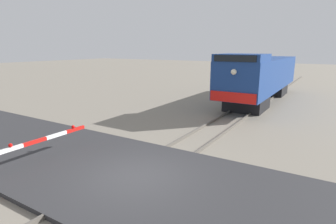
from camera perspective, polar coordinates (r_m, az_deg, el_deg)
ground_plane at (r=9.79m, az=-6.60°, el=-13.84°), size 160.00×160.00×0.00m
rail_track_left at (r=10.17m, az=-9.87°, el=-12.39°), size 0.08×80.00×0.15m
rail_track_right at (r=9.37m, az=-3.04°, el=-14.55°), size 0.08×80.00×0.15m
road_surface at (r=9.75m, az=-6.61°, el=-13.44°), size 36.00×6.04×0.15m
locomotive at (r=24.38m, az=18.67°, el=7.03°), size 3.10×14.73×4.03m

